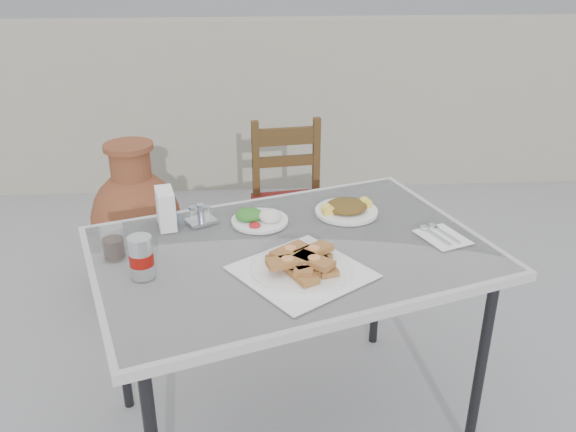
{
  "coord_description": "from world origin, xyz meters",
  "views": [
    {
      "loc": [
        -0.09,
        -1.83,
        1.74
      ],
      "look_at": [
        0.03,
        0.02,
        0.88
      ],
      "focal_mm": 38.0,
      "sensor_mm": 36.0,
      "label": 1
    }
  ],
  "objects": [
    {
      "name": "pide_plate",
      "position": [
        0.06,
        -0.2,
        0.82
      ],
      "size": [
        0.49,
        0.49,
        0.07
      ],
      "rotation": [
        0.0,
        0.0,
        0.61
      ],
      "color": "white",
      "rests_on": "cafe_table"
    },
    {
      "name": "cafe_table",
      "position": [
        0.04,
        -0.03,
        0.73
      ],
      "size": [
        1.5,
        1.24,
        0.79
      ],
      "rotation": [
        0.0,
        0.0,
        0.32
      ],
      "color": "black",
      "rests_on": "ground"
    },
    {
      "name": "chair",
      "position": [
        0.12,
        1.09,
        0.45
      ],
      "size": [
        0.42,
        0.42,
        0.86
      ],
      "rotation": [
        0.0,
        0.0,
        0.12
      ],
      "color": "#3B2610",
      "rests_on": "ground"
    },
    {
      "name": "napkin_holder",
      "position": [
        -0.39,
        0.15,
        0.86
      ],
      "size": [
        0.09,
        0.13,
        0.14
      ],
      "rotation": [
        0.0,
        0.0,
        0.23
      ],
      "color": "white",
      "rests_on": "cafe_table"
    },
    {
      "name": "cutlery_napkin",
      "position": [
        0.56,
        0.01,
        0.79
      ],
      "size": [
        0.19,
        0.21,
        0.01
      ],
      "rotation": [
        0.0,
        0.0,
        0.37
      ],
      "color": "white",
      "rests_on": "cafe_table"
    },
    {
      "name": "cola_glass",
      "position": [
        -0.54,
        -0.07,
        0.83
      ],
      "size": [
        0.08,
        0.08,
        0.11
      ],
      "color": "white",
      "rests_on": "cafe_table"
    },
    {
      "name": "ground",
      "position": [
        0.0,
        0.0,
        0.0
      ],
      "size": [
        80.0,
        80.0,
        0.0
      ],
      "primitive_type": "plane",
      "color": "slate",
      "rests_on": "ground"
    },
    {
      "name": "terracotta_urn",
      "position": [
        -0.68,
        1.02,
        0.38
      ],
      "size": [
        0.47,
        0.47,
        0.81
      ],
      "color": "brown",
      "rests_on": "ground"
    },
    {
      "name": "soda_can",
      "position": [
        -0.43,
        -0.2,
        0.85
      ],
      "size": [
        0.07,
        0.07,
        0.13
      ],
      "color": "silver",
      "rests_on": "cafe_table"
    },
    {
      "name": "salad_rice_plate",
      "position": [
        -0.06,
        0.16,
        0.81
      ],
      "size": [
        0.21,
        0.21,
        0.05
      ],
      "color": "white",
      "rests_on": "cafe_table"
    },
    {
      "name": "salad_chopped_plate",
      "position": [
        0.26,
        0.22,
        0.81
      ],
      "size": [
        0.23,
        0.23,
        0.05
      ],
      "color": "white",
      "rests_on": "cafe_table"
    },
    {
      "name": "condiment_caddy",
      "position": [
        -0.27,
        0.17,
        0.81
      ],
      "size": [
        0.13,
        0.12,
        0.07
      ],
      "rotation": [
        0.0,
        0.0,
        0.5
      ],
      "color": "silver",
      "rests_on": "cafe_table"
    },
    {
      "name": "back_wall",
      "position": [
        0.0,
        2.5,
        0.6
      ],
      "size": [
        6.0,
        0.25,
        1.2
      ],
      "primitive_type": "cube",
      "color": "gray",
      "rests_on": "ground"
    }
  ]
}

